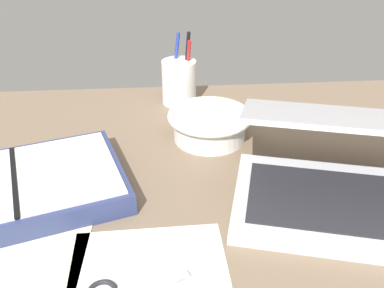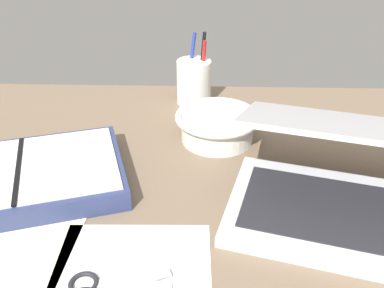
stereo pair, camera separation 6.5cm
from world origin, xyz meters
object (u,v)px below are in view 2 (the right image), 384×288
object	(u,v)px
bowl	(217,125)
planner	(21,178)
laptop	(354,186)
pen_cup	(194,81)

from	to	relation	value
bowl	planner	world-z (taller)	bowl
bowl	planner	xyz separation A→B (cm)	(-32.86, -17.27, -1.30)
planner	bowl	bearing A→B (deg)	9.98
laptop	planner	size ratio (longest dim) A/B	1.09
pen_cup	laptop	bearing A→B (deg)	-57.63
bowl	pen_cup	bearing A→B (deg)	106.09
laptop	planner	world-z (taller)	laptop
laptop	bowl	size ratio (longest dim) A/B	2.53
bowl	pen_cup	world-z (taller)	pen_cup
laptop	bowl	distance (cm)	29.64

